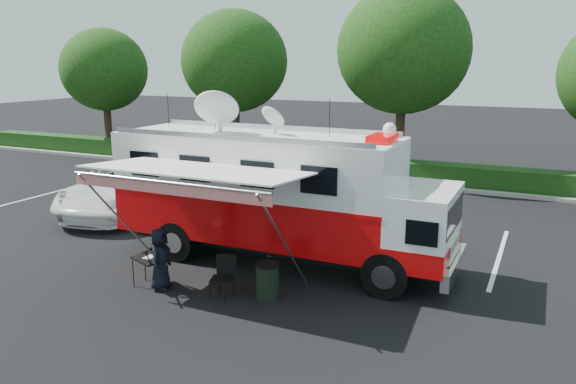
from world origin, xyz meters
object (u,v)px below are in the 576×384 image
at_px(command_truck, 277,194).
at_px(trash_bin, 268,281).
at_px(white_suv, 132,211).
at_px(folding_table, 150,260).

distance_m(command_truck, trash_bin, 2.91).
bearing_deg(command_truck, trash_bin, -69.30).
relative_size(white_suv, folding_table, 6.44).
bearing_deg(trash_bin, folding_table, -169.04).
xyz_separation_m(command_truck, trash_bin, (0.88, -2.33, -1.50)).
height_order(white_suv, folding_table, white_suv).
bearing_deg(white_suv, trash_bin, -41.73).
relative_size(command_truck, trash_bin, 10.92).
distance_m(white_suv, trash_bin, 9.56).
relative_size(folding_table, trash_bin, 1.19).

